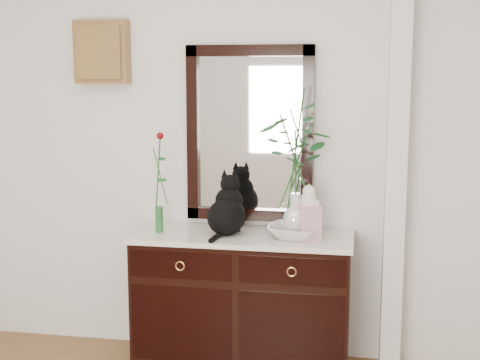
% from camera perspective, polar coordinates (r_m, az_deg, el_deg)
% --- Properties ---
extents(wall_back, '(3.60, 0.04, 2.70)m').
position_cam_1_polar(wall_back, '(4.24, -0.48, 2.77)').
color(wall_back, silver).
rests_on(wall_back, ground).
extents(pilaster, '(0.12, 0.20, 2.70)m').
position_cam_1_polar(pilaster, '(4.09, 13.22, 2.31)').
color(pilaster, silver).
rests_on(pilaster, ground).
extents(sideboard, '(1.33, 0.52, 0.82)m').
position_cam_1_polar(sideboard, '(4.17, 0.25, -9.69)').
color(sideboard, black).
rests_on(sideboard, ground).
extents(wall_mirror, '(0.80, 0.06, 1.10)m').
position_cam_1_polar(wall_mirror, '(4.20, 0.82, 3.95)').
color(wall_mirror, black).
rests_on(wall_mirror, wall_back).
extents(key_cabinet, '(0.35, 0.10, 0.40)m').
position_cam_1_polar(key_cabinet, '(4.41, -11.69, 10.64)').
color(key_cabinet, brown).
rests_on(key_cabinet, wall_back).
extents(cat, '(0.29, 0.34, 0.37)m').
position_cam_1_polar(cat, '(4.03, -1.16, -2.11)').
color(cat, black).
rests_on(cat, sideboard).
extents(lotus_bowl, '(0.36, 0.36, 0.08)m').
position_cam_1_polar(lotus_bowl, '(3.98, 4.70, -4.42)').
color(lotus_bowl, silver).
rests_on(lotus_bowl, sideboard).
extents(vase_branches, '(0.55, 0.55, 0.88)m').
position_cam_1_polar(vase_branches, '(3.90, 4.78, 1.58)').
color(vase_branches, silver).
rests_on(vase_branches, lotus_bowl).
extents(bud_vase_rose, '(0.09, 0.09, 0.63)m').
position_cam_1_polar(bud_vase_rose, '(4.09, -6.98, -0.16)').
color(bud_vase_rose, '#255D2C').
rests_on(bud_vase_rose, sideboard).
extents(ginger_jar, '(0.16, 0.16, 0.34)m').
position_cam_1_polar(ginger_jar, '(3.92, 5.88, -2.71)').
color(ginger_jar, white).
rests_on(ginger_jar, sideboard).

